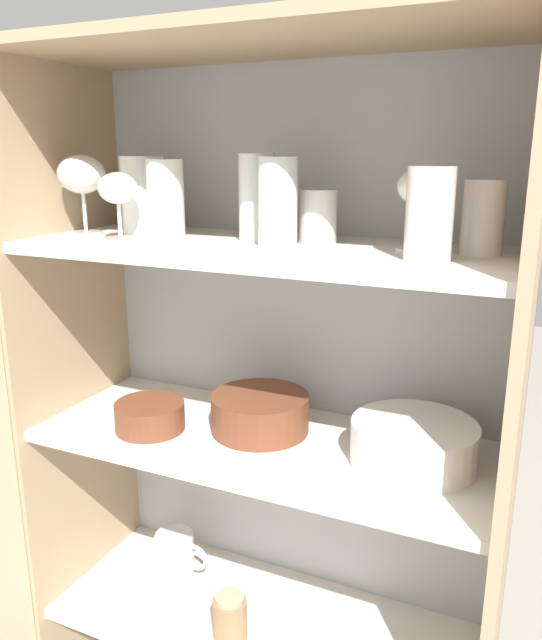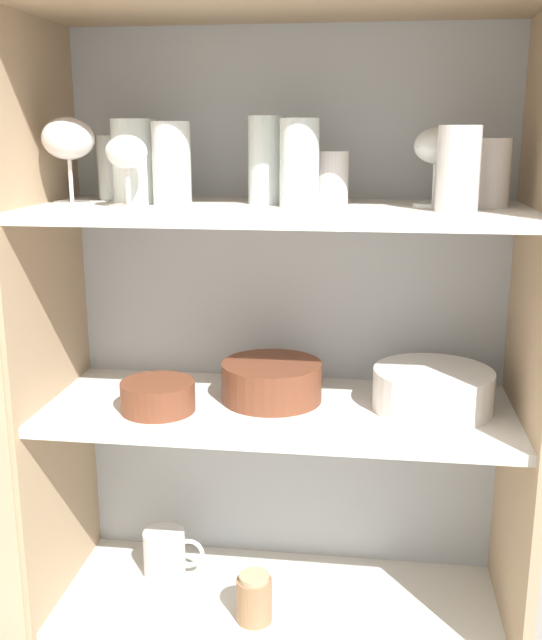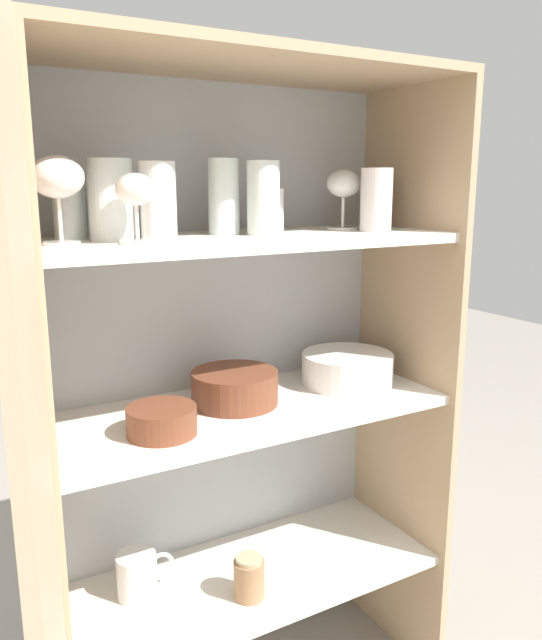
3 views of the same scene
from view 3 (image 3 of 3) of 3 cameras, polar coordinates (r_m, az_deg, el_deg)
The scene contains 24 objects.
cupboard_back_panel at distance 1.48m, azimuth -5.27°, elevation -6.81°, with size 0.87×0.02×1.39m, color #B2B7BC.
cupboard_side_left at distance 1.21m, azimuth -20.73°, elevation -12.03°, with size 0.02×0.36×1.39m, color tan.
cupboard_side_right at distance 1.56m, azimuth 11.92°, elevation -5.95°, with size 0.02×0.36×1.39m, color tan.
cupboard_top_panel at distance 1.26m, azimuth -2.43°, elevation 22.42°, with size 0.87×0.36×0.02m, color tan.
shelf_board_lower at distance 1.51m, azimuth -2.03°, elevation -22.48°, with size 0.83×0.33×0.02m, color silver.
shelf_board_middle at distance 1.33m, azimuth -2.16°, elevation -8.26°, with size 0.83×0.33×0.02m, color silver.
shelf_board_upper at distance 1.25m, azimuth -2.29°, elevation 7.28°, with size 0.83×0.33×0.02m, color silver.
cupboard_door at distance 0.86m, azimuth -19.73°, elevation -22.60°, with size 0.10×0.43×1.39m.
tumbler_glass_0 at distance 1.25m, azimuth -0.71°, elevation 11.07°, with size 0.07×0.07×0.14m.
tumbler_glass_1 at distance 1.22m, azimuth -17.95°, elevation 9.80°, with size 0.06×0.06×0.12m.
tumbler_glass_2 at distance 1.36m, azimuth 9.60°, elevation 10.76°, with size 0.07×0.07×0.13m.
tumbler_glass_3 at distance 1.33m, azimuth -0.23°, elevation 9.99°, with size 0.06×0.06×0.09m.
tumbler_glass_4 at distance 1.16m, azimuth -10.27°, elevation 10.66°, with size 0.07×0.07×0.14m.
tumbler_glass_5 at distance 1.47m, azimuth 9.41°, elevation 10.49°, with size 0.06×0.06×0.11m.
tumbler_glass_6 at distance 1.17m, azimuth -14.40°, elevation 10.60°, with size 0.08×0.08×0.14m.
tumbler_glass_7 at distance 1.27m, azimuth -4.34°, elevation 11.16°, with size 0.06×0.06×0.15m.
wine_glass_0 at distance 1.09m, azimuth -12.27°, elevation 11.14°, with size 0.07×0.07×0.12m.
wine_glass_1 at distance 1.40m, azimuth 6.65°, elevation 11.95°, with size 0.08×0.08×0.13m.
wine_glass_2 at distance 1.10m, azimuth -18.97°, elevation 12.04°, with size 0.09×0.09×0.15m.
plate_stack_white at distance 1.47m, azimuth 6.99°, elevation -4.42°, with size 0.21×0.21×0.07m.
mixing_bowl_large at distance 1.32m, azimuth -3.33°, elevation -6.06°, with size 0.18×0.18×0.07m.
serving_bowl_small at distance 1.19m, azimuth -9.97°, elevation -8.92°, with size 0.13×0.13×0.05m.
coffee_mug_primary at distance 1.45m, azimuth -12.06°, elevation -21.83°, with size 0.13×0.08×0.09m.
storage_jar at distance 1.42m, azimuth -2.01°, elevation -22.47°, with size 0.07×0.07×0.09m.
Camera 3 is at (-0.57, -0.94, 1.18)m, focal length 35.00 mm.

